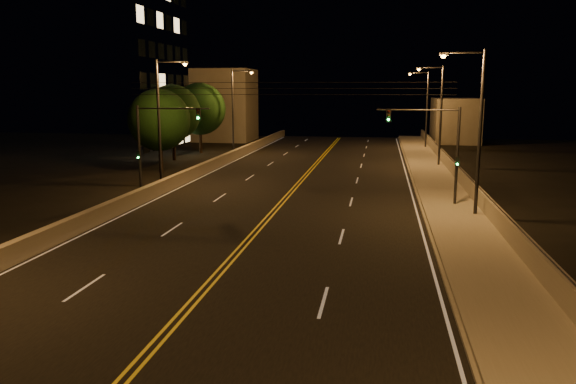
% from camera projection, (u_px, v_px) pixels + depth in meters
% --- Properties ---
extents(road, '(18.00, 120.00, 0.02)m').
position_uv_depth(road, '(257.00, 230.00, 29.59)').
color(road, black).
rests_on(road, ground).
extents(sidewalk, '(3.60, 120.00, 0.30)m').
position_uv_depth(sidewalk, '(469.00, 237.00, 27.82)').
color(sidewalk, gray).
rests_on(sidewalk, ground).
extents(curb, '(0.14, 120.00, 0.15)m').
position_uv_depth(curb, '(431.00, 236.00, 28.14)').
color(curb, gray).
rests_on(curb, ground).
extents(parapet_wall, '(0.30, 120.00, 1.00)m').
position_uv_depth(parapet_wall, '(505.00, 225.00, 27.44)').
color(parapet_wall, gray).
rests_on(parapet_wall, sidewalk).
extents(jersey_barrier, '(0.45, 120.00, 0.97)m').
position_uv_depth(jersey_barrier, '(97.00, 216.00, 30.95)').
color(jersey_barrier, gray).
rests_on(jersey_barrier, ground).
extents(distant_building_right, '(6.00, 10.00, 6.12)m').
position_uv_depth(distant_building_right, '(455.00, 120.00, 78.77)').
color(distant_building_right, gray).
rests_on(distant_building_right, ground).
extents(distant_building_left, '(8.00, 8.00, 10.18)m').
position_uv_depth(distant_building_left, '(225.00, 105.00, 80.83)').
color(distant_building_left, gray).
rests_on(distant_building_left, ground).
extents(parapet_rail, '(0.06, 120.00, 0.06)m').
position_uv_depth(parapet_rail, '(506.00, 215.00, 27.34)').
color(parapet_rail, black).
rests_on(parapet_rail, parapet_wall).
extents(lane_markings, '(17.32, 116.00, 0.00)m').
position_uv_depth(lane_markings, '(257.00, 231.00, 29.51)').
color(lane_markings, silver).
rests_on(lane_markings, road).
extents(streetlight_1, '(2.55, 0.28, 9.49)m').
position_uv_depth(streetlight_1, '(476.00, 124.00, 31.38)').
color(streetlight_1, '#2D2D33').
rests_on(streetlight_1, ground).
extents(streetlight_2, '(2.55, 0.28, 9.49)m').
position_uv_depth(streetlight_2, '(438.00, 110.00, 52.37)').
color(streetlight_2, '#2D2D33').
rests_on(streetlight_2, ground).
extents(streetlight_3, '(2.55, 0.28, 9.49)m').
position_uv_depth(streetlight_3, '(425.00, 105.00, 68.78)').
color(streetlight_3, '#2D2D33').
rests_on(streetlight_3, ground).
extents(streetlight_5, '(2.55, 0.28, 9.49)m').
position_uv_depth(streetlight_5, '(162.00, 115.00, 42.02)').
color(streetlight_5, '#2D2D33').
rests_on(streetlight_5, ground).
extents(streetlight_6, '(2.55, 0.28, 9.49)m').
position_uv_depth(streetlight_6, '(235.00, 106.00, 62.83)').
color(streetlight_6, '#2D2D33').
rests_on(streetlight_6, ground).
extents(traffic_signal_right, '(5.11, 0.31, 6.30)m').
position_uv_depth(traffic_signal_right, '(441.00, 145.00, 34.60)').
color(traffic_signal_right, '#2D2D33').
rests_on(traffic_signal_right, ground).
extents(traffic_signal_left, '(5.11, 0.31, 6.30)m').
position_uv_depth(traffic_signal_left, '(152.00, 140.00, 37.63)').
color(traffic_signal_left, '#2D2D33').
rests_on(traffic_signal_left, ground).
extents(overhead_wires, '(22.00, 0.03, 0.83)m').
position_uv_depth(overhead_wires, '(287.00, 88.00, 37.47)').
color(overhead_wires, black).
extents(building_tower, '(24.00, 15.00, 26.69)m').
position_uv_depth(building_tower, '(59.00, 38.00, 60.61)').
color(building_tower, gray).
rests_on(building_tower, ground).
extents(tree_0, '(5.47, 5.47, 7.41)m').
position_uv_depth(tree_0, '(159.00, 120.00, 49.61)').
color(tree_0, black).
rests_on(tree_0, ground).
extents(tree_1, '(5.79, 5.79, 7.85)m').
position_uv_depth(tree_1, '(173.00, 113.00, 58.13)').
color(tree_1, black).
rests_on(tree_1, ground).
extents(tree_2, '(5.98, 5.98, 8.11)m').
position_uv_depth(tree_2, '(200.00, 109.00, 64.72)').
color(tree_2, black).
rests_on(tree_2, ground).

